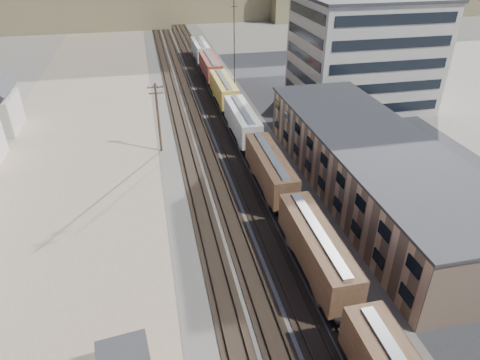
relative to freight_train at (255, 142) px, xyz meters
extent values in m
cube|color=#4C4742|center=(-3.80, 13.78, -2.76)|extent=(18.00, 200.00, 0.06)
cube|color=#83705A|center=(-23.80, 3.78, -2.78)|extent=(24.00, 180.00, 0.03)
cube|color=#232326|center=(18.20, -1.22, -2.77)|extent=(26.00, 120.00, 0.04)
cube|color=black|center=(-8.80, 13.78, -2.69)|extent=(2.60, 200.00, 0.08)
cube|color=#38281E|center=(-9.52, 13.78, -2.57)|extent=(0.08, 200.00, 0.16)
cube|color=#38281E|center=(-8.08, 13.78, -2.57)|extent=(0.08, 200.00, 0.16)
cube|color=black|center=(-5.80, 13.78, -2.69)|extent=(2.60, 200.00, 0.08)
cube|color=#38281E|center=(-6.52, 13.78, -2.57)|extent=(0.08, 200.00, 0.16)
cube|color=#38281E|center=(-5.08, 13.78, -2.57)|extent=(0.08, 200.00, 0.16)
cube|color=black|center=(-2.80, 13.78, -2.69)|extent=(2.60, 200.00, 0.08)
cube|color=#38281E|center=(-3.52, 13.78, -2.57)|extent=(0.08, 200.00, 0.16)
cube|color=#38281E|center=(-2.08, 13.78, -2.57)|extent=(0.08, 200.00, 0.16)
cube|color=black|center=(0.00, 13.78, -2.69)|extent=(2.60, 200.00, 0.08)
cube|color=#38281E|center=(-0.72, 13.78, -2.57)|extent=(0.08, 200.00, 0.16)
cube|color=#38281E|center=(0.72, 13.78, -2.57)|extent=(0.08, 200.00, 0.16)
cube|color=black|center=(0.00, -32.92, -2.04)|extent=(2.20, 2.20, 0.90)
cube|color=black|center=(0.00, -27.87, -2.04)|extent=(2.20, 2.20, 0.90)
cube|color=black|center=(0.00, -17.72, -2.04)|extent=(2.20, 2.20, 0.90)
cube|color=#47311E|center=(0.00, -22.80, 0.11)|extent=(3.00, 13.34, 3.40)
cube|color=#B7B7B2|center=(0.00, -22.80, 1.89)|extent=(0.90, 12.33, 0.16)
cube|color=black|center=(0.00, -12.68, -2.04)|extent=(2.20, 2.20, 0.90)
cube|color=black|center=(0.00, -2.52, -2.04)|extent=(2.20, 2.20, 0.90)
cube|color=#47311E|center=(0.00, -7.60, 0.11)|extent=(3.00, 13.34, 3.40)
cube|color=#B7B7B2|center=(0.00, -7.60, 1.89)|extent=(0.90, 12.33, 0.16)
cube|color=black|center=(0.00, 2.52, -2.04)|extent=(2.20, 2.20, 0.90)
cube|color=black|center=(0.00, 12.68, -2.04)|extent=(2.20, 2.20, 0.90)
cube|color=#B6B5AA|center=(0.00, 7.60, 0.11)|extent=(3.00, 13.34, 3.40)
cube|color=#B7B7B2|center=(0.00, 7.60, 1.89)|extent=(0.90, 12.33, 0.16)
cube|color=black|center=(0.00, 17.73, -2.04)|extent=(2.20, 2.20, 0.90)
cube|color=black|center=(0.00, 27.88, -2.04)|extent=(2.20, 2.20, 0.90)
cube|color=gold|center=(0.00, 22.80, 0.11)|extent=(3.00, 13.34, 3.40)
cube|color=#B7B7B2|center=(0.00, 22.80, 1.89)|extent=(0.90, 12.32, 0.16)
cube|color=black|center=(0.00, 32.92, -2.04)|extent=(2.20, 2.20, 0.90)
cube|color=black|center=(0.00, 43.07, -2.04)|extent=(2.20, 2.20, 0.90)
cube|color=brown|center=(0.00, 38.00, 0.11)|extent=(3.00, 13.34, 3.40)
cube|color=#B7B7B2|center=(0.00, 38.00, 1.89)|extent=(0.90, 12.32, 0.16)
cube|color=black|center=(0.00, 48.12, -2.04)|extent=(2.20, 2.20, 0.90)
cube|color=black|center=(0.00, 58.27, -2.04)|extent=(2.20, 2.20, 0.90)
cube|color=#B6B5AA|center=(0.00, 53.20, 0.11)|extent=(3.00, 13.34, 3.40)
cube|color=#B7B7B2|center=(0.00, 53.20, 1.89)|extent=(0.90, 12.32, 0.16)
cube|color=tan|center=(11.20, -11.22, 0.71)|extent=(12.00, 40.00, 7.00)
cube|color=#2D2D30|center=(11.20, -11.22, 4.31)|extent=(12.40, 40.40, 0.30)
cube|color=black|center=(5.15, -11.22, -0.59)|extent=(0.12, 36.00, 1.20)
cube|color=black|center=(5.15, -11.22, 2.41)|extent=(0.12, 36.00, 1.20)
cube|color=#9E998E|center=(24.20, 18.78, 6.21)|extent=(22.00, 18.00, 18.00)
cube|color=black|center=(13.15, 18.78, 6.21)|extent=(0.12, 16.00, 16.00)
cube|color=black|center=(24.20, 9.73, 6.21)|extent=(20.00, 0.12, 16.00)
cylinder|color=#382619|center=(-12.30, 5.78, 2.21)|extent=(0.32, 0.32, 10.00)
cube|color=#382619|center=(-12.30, 5.78, 6.61)|extent=(2.20, 0.14, 0.14)
cube|color=#382619|center=(-12.30, 5.78, 5.81)|extent=(1.90, 0.14, 0.14)
cylinder|color=black|center=(-11.70, 5.78, 6.76)|extent=(0.08, 0.08, 0.22)
cylinder|color=black|center=(2.20, 23.78, 6.21)|extent=(0.16, 0.16, 18.00)
cube|color=black|center=(2.20, 23.78, 13.71)|extent=(1.20, 0.08, 0.08)
imported|color=navy|center=(16.70, 18.66, -2.10)|extent=(3.77, 5.49, 1.40)
imported|color=white|center=(23.27, 17.87, -1.98)|extent=(3.70, 5.17, 1.64)
camera|label=1|loc=(-13.19, -50.63, 24.57)|focal=32.00mm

